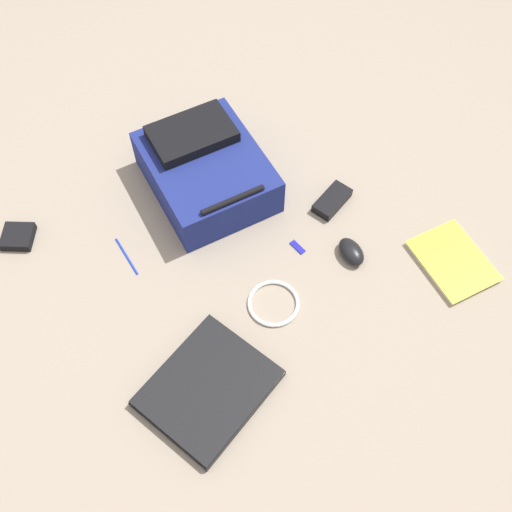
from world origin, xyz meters
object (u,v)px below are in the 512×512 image
object	(u,v)px
backpack	(205,169)
book_comic	(453,261)
cable_coil	(274,303)
laptop	(208,388)
pen_black	(126,256)
earbud_pouch	(18,237)
computer_mouse	(351,252)
power_brick	(332,201)
usb_stick	(298,247)

from	to	relation	value
backpack	book_comic	bearing A→B (deg)	116.42
cable_coil	laptop	bearing A→B (deg)	13.52
backpack	book_comic	world-z (taller)	backpack
book_comic	pen_black	world-z (taller)	book_comic
cable_coil	earbud_pouch	size ratio (longest dim) A/B	1.66
computer_mouse	power_brick	bearing A→B (deg)	-104.09
power_brick	earbud_pouch	distance (m)	0.95
power_brick	usb_stick	xyz separation A→B (m)	(0.19, 0.05, -0.01)
earbud_pouch	usb_stick	world-z (taller)	earbud_pouch
book_comic	pen_black	bearing A→B (deg)	-43.11
laptop	book_comic	bearing A→B (deg)	167.05
book_comic	pen_black	xyz separation A→B (m)	(0.69, -0.65, -0.00)
cable_coil	earbud_pouch	distance (m)	0.78
cable_coil	power_brick	size ratio (longest dim) A/B	1.13
computer_mouse	usb_stick	world-z (taller)	computer_mouse
power_brick	book_comic	bearing A→B (deg)	105.75
cable_coil	book_comic	bearing A→B (deg)	152.61
cable_coil	power_brick	bearing A→B (deg)	-159.84
computer_mouse	pen_black	distance (m)	0.65
power_brick	earbud_pouch	size ratio (longest dim) A/B	1.47
laptop	pen_black	size ratio (longest dim) A/B	2.46
power_brick	usb_stick	size ratio (longest dim) A/B	2.50
backpack	cable_coil	bearing A→B (deg)	73.78
computer_mouse	power_brick	world-z (taller)	computer_mouse
power_brick	pen_black	xyz separation A→B (m)	(0.58, -0.26, -0.01)
pen_black	usb_stick	bearing A→B (deg)	141.76
computer_mouse	earbud_pouch	bearing A→B (deg)	-30.12
power_brick	backpack	bearing A→B (deg)	-52.82
pen_black	cable_coil	bearing A→B (deg)	118.16
book_comic	computer_mouse	bearing A→B (deg)	-46.70
computer_mouse	pen_black	bearing A→B (deg)	-26.39
book_comic	power_brick	world-z (taller)	power_brick
backpack	earbud_pouch	world-z (taller)	backpack
backpack	usb_stick	xyz separation A→B (m)	(-0.05, 0.36, -0.07)
usb_stick	earbud_pouch	bearing A→B (deg)	-43.94
laptop	pen_black	world-z (taller)	laptop
backpack	laptop	xyz separation A→B (m)	(0.42, 0.52, -0.06)
laptop	computer_mouse	xyz separation A→B (m)	(-0.57, -0.04, 0.00)
cable_coil	pen_black	world-z (taller)	cable_coil
laptop	book_comic	size ratio (longest dim) A/B	1.30
laptop	book_comic	xyz separation A→B (m)	(-0.77, 0.18, -0.01)
backpack	earbud_pouch	distance (m)	0.59
cable_coil	usb_stick	xyz separation A→B (m)	(-0.18, -0.09, -0.00)
backpack	laptop	world-z (taller)	backpack
pen_black	computer_mouse	bearing A→B (deg)	138.50
book_comic	laptop	bearing A→B (deg)	-12.95
backpack	power_brick	distance (m)	0.40
laptop	earbud_pouch	bearing A→B (deg)	-80.45
backpack	pen_black	distance (m)	0.36
book_comic	usb_stick	distance (m)	0.45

